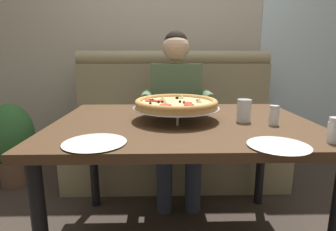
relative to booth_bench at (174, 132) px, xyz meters
The scene contains 13 objects.
back_wall_with_window 1.15m from the booth_bench, 90.00° to the left, with size 6.00×0.12×2.80m, color #BCB29E.
window_panel 1.84m from the booth_bench, 18.70° to the left, with size 1.10×0.02×2.80m, color white.
booth_bench is the anchor object (origin of this frame).
dining_table 1.00m from the booth_bench, 90.00° to the right, with size 1.35×0.99×0.74m.
diner_main 0.41m from the booth_bench, 89.67° to the right, with size 0.54×0.64×1.27m.
pizza 1.04m from the booth_bench, 92.25° to the right, with size 0.46×0.46×0.12m.
shaker_oregano 1.51m from the booth_bench, 67.20° to the right, with size 0.05×0.05×0.10m.
shaker_parmesan 1.22m from the booth_bench, 67.44° to the right, with size 0.05×0.05×0.10m.
plate_near_left 1.44m from the booth_bench, 105.76° to the right, with size 0.25×0.25×0.02m.
plate_near_right 1.47m from the booth_bench, 76.74° to the right, with size 0.23×0.23×0.02m.
drinking_glass 1.11m from the booth_bench, 72.42° to the right, with size 0.07×0.07×0.12m.
patio_chair 2.08m from the booth_bench, 38.45° to the left, with size 0.42×0.41×0.86m.
potted_plant 1.38m from the booth_bench, behind, with size 0.36×0.36×0.70m.
Camera 1 is at (-0.11, -1.38, 1.08)m, focal length 28.55 mm.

